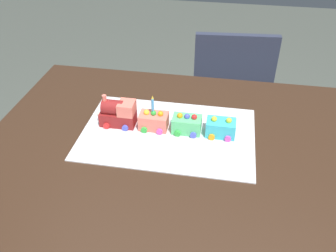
% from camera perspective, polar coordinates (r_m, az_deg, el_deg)
% --- Properties ---
extents(dining_table, '(1.40, 1.00, 0.74)m').
position_cam_1_polar(dining_table, '(1.30, 2.89, -6.88)').
color(dining_table, '#382316').
rests_on(dining_table, ground).
extents(chair, '(0.43, 0.43, 0.86)m').
position_cam_1_polar(chair, '(2.07, 9.53, 5.05)').
color(chair, '#2D3347').
rests_on(chair, ground).
extents(cake_board, '(0.60, 0.40, 0.00)m').
position_cam_1_polar(cake_board, '(1.28, 0.00, -1.16)').
color(cake_board, silver).
rests_on(cake_board, dining_table).
extents(cake_locomotive, '(0.14, 0.08, 0.12)m').
position_cam_1_polar(cake_locomotive, '(1.31, -7.78, 2.01)').
color(cake_locomotive, maroon).
rests_on(cake_locomotive, cake_board).
extents(cake_car_tanker_coral, '(0.10, 0.08, 0.07)m').
position_cam_1_polar(cake_car_tanker_coral, '(1.29, -2.24, 0.83)').
color(cake_car_tanker_coral, '#F27260').
rests_on(cake_car_tanker_coral, cake_board).
extents(cake_car_gondola_mint_green, '(0.10, 0.08, 0.07)m').
position_cam_1_polar(cake_car_gondola_mint_green, '(1.28, 2.94, 0.30)').
color(cake_car_gondola_mint_green, '#59CC7A').
rests_on(cake_car_gondola_mint_green, cake_board).
extents(cake_car_flatbed_turquoise, '(0.10, 0.08, 0.07)m').
position_cam_1_polar(cake_car_flatbed_turquoise, '(1.27, 8.21, -0.26)').
color(cake_car_flatbed_turquoise, '#38B7C6').
rests_on(cake_car_flatbed_turquoise, cake_board).
extents(birthday_candle, '(0.01, 0.01, 0.06)m').
position_cam_1_polar(birthday_candle, '(1.25, -2.42, 3.53)').
color(birthday_candle, '#4CA5E5').
rests_on(birthday_candle, cake_car_tanker_coral).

